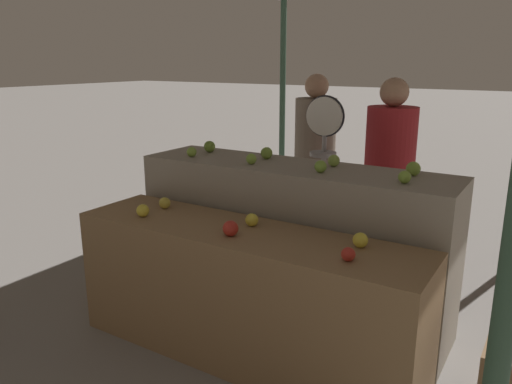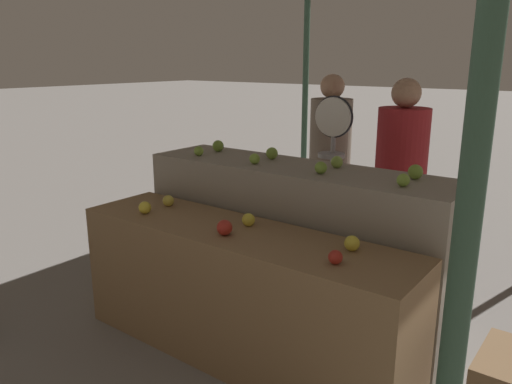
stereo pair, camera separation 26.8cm
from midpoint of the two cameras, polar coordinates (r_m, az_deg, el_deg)
The scene contains 20 objects.
ground_plane at distance 3.23m, azimuth -3.91°, elevation -18.05°, with size 60.00×60.00×0.00m, color slate.
display_counter_front at distance 3.03m, azimuth -4.05°, elevation -11.66°, with size 2.15×0.55×0.80m, color olive.
display_counter_back at distance 3.44m, azimuth 1.81°, elevation -5.82°, with size 2.15×0.55×1.08m, color gray.
apple_front_0 at distance 3.22m, azimuth -15.15°, elevation -2.09°, with size 0.08×0.08×0.08m, color gold.
apple_front_1 at distance 2.79m, azimuth -5.69°, elevation -4.20°, with size 0.09×0.09×0.09m, color #AD281E.
apple_front_2 at distance 2.46m, azimuth 7.44°, elevation -7.12°, with size 0.07×0.07×0.07m, color #AD281E.
apple_front_3 at distance 3.37m, azimuth -12.65°, elevation -1.25°, with size 0.08×0.08×0.08m, color gold.
apple_front_4 at distance 2.94m, azimuth -3.13°, elevation -3.23°, with size 0.08×0.08×0.08m, color gold.
apple_front_5 at distance 2.64m, azimuth 9.01°, elevation -5.50°, with size 0.08×0.08×0.08m, color gold.
apple_back_0 at distance 3.63m, azimuth -9.48°, elevation 4.53°, with size 0.07×0.07×0.07m, color #84AD3D.
apple_back_1 at distance 3.32m, azimuth -2.85°, elevation 3.79°, with size 0.07×0.07×0.07m, color #84AD3D.
apple_back_2 at distance 3.08m, azimuth 4.93°, elevation 2.90°, with size 0.08×0.08×0.08m, color #7AA338.
apple_back_3 at distance 2.89m, azimuth 14.11°, elevation 1.65°, with size 0.07×0.07×0.07m, color #84AD3D.
apple_back_4 at distance 3.79m, azimuth -7.36°, elevation 5.16°, with size 0.09×0.09×0.09m, color #7AA338.
apple_back_5 at distance 3.50m, azimuth -0.98°, elevation 4.45°, with size 0.08×0.08×0.08m, color #84AD3D.
apple_back_6 at distance 3.27m, azimuth 6.57°, elevation 3.56°, with size 0.08×0.08×0.08m, color #8EB247.
apple_back_7 at distance 3.09m, azimuth 15.20°, elevation 2.55°, with size 0.09×0.09×0.09m, color #84AD3D.
produce_scale at distance 3.76m, azimuth 5.71°, elevation 4.83°, with size 0.31×0.20×1.51m.
person_vendor_at_scale at distance 3.94m, azimuth 13.09°, elevation 2.44°, with size 0.51×0.51×1.63m.
person_customer_left at distance 4.62m, azimuth 5.09°, elevation 4.62°, with size 0.46×0.46×1.64m.
Camera 1 is at (1.50, -2.26, 1.76)m, focal length 35.00 mm.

